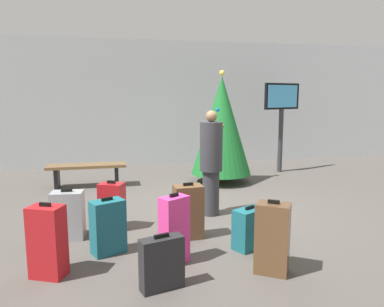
{
  "coord_description": "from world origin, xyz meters",
  "views": [
    {
      "loc": [
        -1.52,
        -5.79,
        1.94
      ],
      "look_at": [
        -0.16,
        0.53,
        0.9
      ],
      "focal_mm": 34.7,
      "sensor_mm": 36.0,
      "label": 1
    }
  ],
  "objects_px": {
    "suitcase_4": "(162,263)",
    "suitcase_5": "(249,228)",
    "suitcase_1": "(68,215)",
    "suitcase_7": "(272,238)",
    "holiday_tree": "(221,125)",
    "suitcase_0": "(108,227)",
    "flight_info_kiosk": "(282,108)",
    "traveller_0": "(211,161)",
    "suitcase_2": "(112,206)",
    "suitcase_8": "(174,230)",
    "suitcase_6": "(188,212)",
    "suitcase_3": "(47,242)",
    "waiting_bench": "(87,170)"
  },
  "relations": [
    {
      "from": "suitcase_4",
      "to": "suitcase_5",
      "type": "height_order",
      "value": "suitcase_4"
    },
    {
      "from": "suitcase_1",
      "to": "suitcase_7",
      "type": "height_order",
      "value": "suitcase_7"
    },
    {
      "from": "holiday_tree",
      "to": "suitcase_0",
      "type": "xyz_separation_m",
      "value": [
        -2.41,
        -3.29,
        -0.93
      ]
    },
    {
      "from": "suitcase_7",
      "to": "suitcase_5",
      "type": "bearing_deg",
      "value": 90.5
    },
    {
      "from": "suitcase_5",
      "to": "suitcase_0",
      "type": "bearing_deg",
      "value": 172.7
    },
    {
      "from": "flight_info_kiosk",
      "to": "traveller_0",
      "type": "xyz_separation_m",
      "value": [
        -2.57,
        -2.91,
        -0.71
      ]
    },
    {
      "from": "suitcase_2",
      "to": "holiday_tree",
      "type": "bearing_deg",
      "value": 45.99
    },
    {
      "from": "suitcase_2",
      "to": "suitcase_4",
      "type": "distance_m",
      "value": 1.89
    },
    {
      "from": "flight_info_kiosk",
      "to": "suitcase_7",
      "type": "relative_size",
      "value": 2.68
    },
    {
      "from": "suitcase_7",
      "to": "suitcase_8",
      "type": "xyz_separation_m",
      "value": [
        -1.0,
        0.46,
        0.0
      ]
    },
    {
      "from": "suitcase_0",
      "to": "suitcase_6",
      "type": "relative_size",
      "value": 0.92
    },
    {
      "from": "holiday_tree",
      "to": "suitcase_8",
      "type": "bearing_deg",
      "value": -114.09
    },
    {
      "from": "traveller_0",
      "to": "suitcase_6",
      "type": "height_order",
      "value": "traveller_0"
    },
    {
      "from": "suitcase_3",
      "to": "suitcase_4",
      "type": "relative_size",
      "value": 1.42
    },
    {
      "from": "flight_info_kiosk",
      "to": "suitcase_2",
      "type": "distance_m",
      "value": 5.4
    },
    {
      "from": "flight_info_kiosk",
      "to": "suitcase_2",
      "type": "height_order",
      "value": "flight_info_kiosk"
    },
    {
      "from": "traveller_0",
      "to": "suitcase_5",
      "type": "bearing_deg",
      "value": -84.68
    },
    {
      "from": "suitcase_1",
      "to": "suitcase_4",
      "type": "bearing_deg",
      "value": -56.1
    },
    {
      "from": "suitcase_2",
      "to": "suitcase_3",
      "type": "xyz_separation_m",
      "value": [
        -0.67,
        -1.32,
        0.05
      ]
    },
    {
      "from": "suitcase_0",
      "to": "suitcase_1",
      "type": "relative_size",
      "value": 1.02
    },
    {
      "from": "suitcase_2",
      "to": "suitcase_3",
      "type": "relative_size",
      "value": 0.88
    },
    {
      "from": "waiting_bench",
      "to": "traveller_0",
      "type": "bearing_deg",
      "value": -48.09
    },
    {
      "from": "suitcase_7",
      "to": "suitcase_0",
      "type": "bearing_deg",
      "value": 152.95
    },
    {
      "from": "suitcase_3",
      "to": "holiday_tree",
      "type": "bearing_deg",
      "value": 51.11
    },
    {
      "from": "holiday_tree",
      "to": "suitcase_5",
      "type": "height_order",
      "value": "holiday_tree"
    },
    {
      "from": "suitcase_1",
      "to": "suitcase_5",
      "type": "relative_size",
      "value": 1.25
    },
    {
      "from": "suitcase_2",
      "to": "suitcase_8",
      "type": "bearing_deg",
      "value": -61.24
    },
    {
      "from": "suitcase_7",
      "to": "waiting_bench",
      "type": "bearing_deg",
      "value": 116.83
    },
    {
      "from": "suitcase_8",
      "to": "flight_info_kiosk",
      "type": "bearing_deg",
      "value": 52.67
    },
    {
      "from": "suitcase_3",
      "to": "suitcase_8",
      "type": "xyz_separation_m",
      "value": [
        1.37,
        0.04,
        0.01
      ]
    },
    {
      "from": "waiting_bench",
      "to": "suitcase_5",
      "type": "xyz_separation_m",
      "value": [
        2.21,
        -3.71,
        -0.11
      ]
    },
    {
      "from": "waiting_bench",
      "to": "suitcase_4",
      "type": "height_order",
      "value": "suitcase_4"
    },
    {
      "from": "suitcase_0",
      "to": "suitcase_1",
      "type": "bearing_deg",
      "value": 131.91
    },
    {
      "from": "suitcase_8",
      "to": "suitcase_5",
      "type": "bearing_deg",
      "value": 12.0
    },
    {
      "from": "waiting_bench",
      "to": "suitcase_5",
      "type": "height_order",
      "value": "suitcase_5"
    },
    {
      "from": "suitcase_7",
      "to": "suitcase_1",
      "type": "bearing_deg",
      "value": 146.93
    },
    {
      "from": "suitcase_0",
      "to": "suitcase_6",
      "type": "height_order",
      "value": "suitcase_6"
    },
    {
      "from": "suitcase_0",
      "to": "suitcase_8",
      "type": "bearing_deg",
      "value": -30.17
    },
    {
      "from": "waiting_bench",
      "to": "suitcase_6",
      "type": "xyz_separation_m",
      "value": [
        1.52,
        -3.22,
        0.0
      ]
    },
    {
      "from": "suitcase_2",
      "to": "suitcase_4",
      "type": "xyz_separation_m",
      "value": [
        0.48,
        -1.83,
        -0.07
      ]
    },
    {
      "from": "suitcase_4",
      "to": "suitcase_8",
      "type": "bearing_deg",
      "value": 68.47
    },
    {
      "from": "suitcase_1",
      "to": "suitcase_7",
      "type": "relative_size",
      "value": 0.84
    },
    {
      "from": "suitcase_6",
      "to": "suitcase_3",
      "type": "bearing_deg",
      "value": -156.0
    },
    {
      "from": "suitcase_2",
      "to": "suitcase_8",
      "type": "relative_size",
      "value": 0.86
    },
    {
      "from": "suitcase_0",
      "to": "suitcase_8",
      "type": "relative_size",
      "value": 0.85
    },
    {
      "from": "suitcase_7",
      "to": "holiday_tree",
      "type": "bearing_deg",
      "value": 81.02
    },
    {
      "from": "traveller_0",
      "to": "suitcase_3",
      "type": "distance_m",
      "value": 2.82
    },
    {
      "from": "waiting_bench",
      "to": "suitcase_1",
      "type": "height_order",
      "value": "suitcase_1"
    },
    {
      "from": "traveller_0",
      "to": "suitcase_2",
      "type": "xyz_separation_m",
      "value": [
        -1.57,
        -0.33,
        -0.55
      ]
    },
    {
      "from": "holiday_tree",
      "to": "suitcase_2",
      "type": "bearing_deg",
      "value": -134.01
    }
  ]
}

